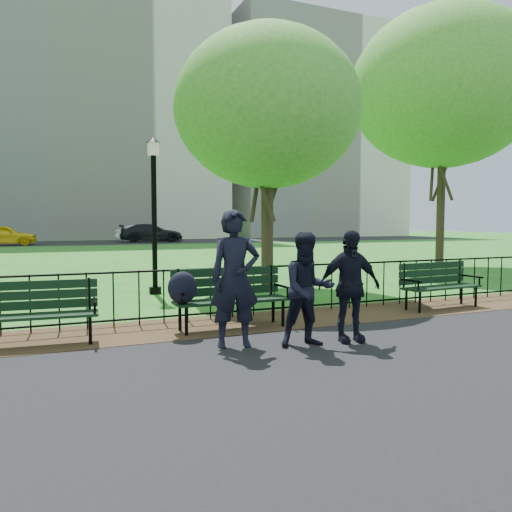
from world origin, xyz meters
name	(u,v)px	position (x,y,z in m)	size (l,w,h in m)	color
ground	(296,343)	(0.00, 0.00, 0.00)	(120.00, 120.00, 0.00)	#28641A
asphalt_path	(503,443)	(0.00, -3.40, 0.01)	(60.00, 9.20, 0.01)	black
dirt_strip	(254,322)	(0.00, 1.50, 0.01)	(60.00, 1.60, 0.01)	#372716
far_street	(89,243)	(0.00, 35.00, 0.01)	(70.00, 9.00, 0.01)	black
iron_fence	(243,289)	(0.00, 2.00, 0.50)	(24.06, 0.06, 1.00)	black
apartment_mid	(96,90)	(2.00, 48.00, 15.00)	(24.00, 15.00, 30.00)	silver
apartment_east	(304,136)	(26.00, 48.00, 12.00)	(20.00, 15.00, 24.00)	white
park_bench_main	(209,290)	(-0.90, 1.16, 0.65)	(1.95, 0.58, 1.03)	black
park_bench_left_a	(33,306)	(-3.34, 1.27, 0.54)	(1.70, 0.64, 0.95)	black
park_bench_right_a	(438,280)	(3.80, 1.38, 0.55)	(1.74, 0.65, 0.97)	black
lamppost	(154,209)	(-0.84, 5.46, 1.96)	(0.32, 0.32, 3.60)	black
tree_near_e	(267,109)	(1.94, 5.28, 4.44)	(4.59, 4.59, 6.40)	#2D2116
tree_mid_e	(444,89)	(10.17, 8.13, 6.44)	(6.66, 6.66, 9.28)	#2D2116
person_left	(235,279)	(-0.86, 0.11, 0.93)	(0.67, 0.44, 1.83)	black
person_mid	(308,289)	(0.05, -0.24, 0.78)	(0.74, 0.39, 1.53)	black
person_right	(349,286)	(0.71, -0.24, 0.79)	(0.91, 0.37, 1.56)	black
taxi	(4,235)	(-5.79, 32.62, 0.73)	(1.70, 4.21, 1.44)	yellow
sedan_silver	(143,233)	(4.13, 34.78, 0.71)	(1.48, 4.23, 1.39)	#ACAEB4
sedan_dark	(151,233)	(4.73, 34.24, 0.74)	(2.04, 5.02, 1.46)	black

